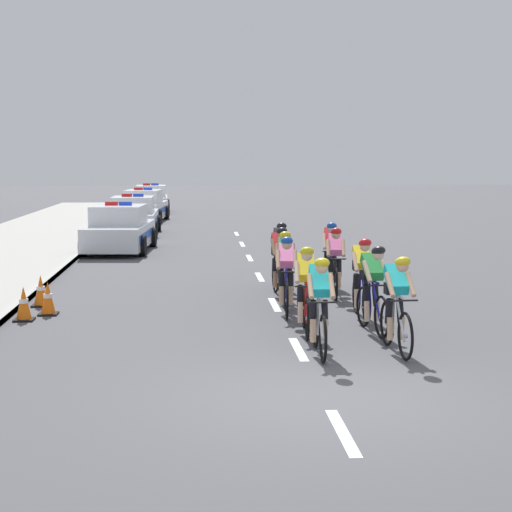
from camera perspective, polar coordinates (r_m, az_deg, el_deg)
The scene contains 21 objects.
ground_plane at distance 10.65m, azimuth 4.68°, elevation -9.62°, with size 160.00×160.00×0.00m, color #4C4C51.
kerb_edge at distance 24.53m, azimuth -12.44°, elevation -0.28°, with size 0.16×60.00×0.13m, color #9E9E99.
lane_markings_centre at distance 21.07m, azimuth 0.25°, elevation -1.43°, with size 0.14×25.60×0.01m.
cyclist_lead at distance 12.72m, azimuth 4.34°, elevation -3.28°, with size 0.42×1.72×1.56m.
cyclist_second at distance 13.00m, azimuth 9.55°, elevation -3.13°, with size 0.43×1.72×1.56m.
cyclist_third at distance 14.20m, azimuth 3.41°, elevation -2.22°, with size 0.44×1.72×1.56m.
cyclist_fourth at distance 14.42m, azimuth 7.95°, elevation -2.14°, with size 0.45×1.72×1.56m.
cyclist_fifth at distance 15.92m, azimuth 2.07°, elevation -1.24°, with size 0.44×1.72×1.56m.
cyclist_sixth at distance 15.69m, azimuth 7.21°, elevation -1.41°, with size 0.42×1.72×1.56m.
cyclist_seventh at distance 17.05m, azimuth 1.99°, elevation -0.71°, with size 0.45×1.72×1.56m.
cyclist_eighth at distance 17.97m, azimuth 5.41°, elevation -0.35°, with size 0.45×1.72×1.56m.
cyclist_ninth at distance 18.01m, azimuth 1.61°, elevation -0.31°, with size 0.44×1.72×1.56m.
cyclist_tenth at distance 19.38m, azimuth 5.10°, elevation 0.17°, with size 0.44×1.72×1.56m.
cyclist_eleventh at distance 19.28m, azimuth 1.67°, elevation 0.15°, with size 0.42×1.72×1.56m.
police_car_nearest at distance 27.08m, azimuth -9.26°, elevation 1.74°, with size 2.22×4.51×1.59m.
police_car_second at distance 32.94m, azimuth -8.35°, elevation 2.63°, with size 2.02×4.41×1.59m.
police_car_third at distance 39.61m, azimuth -7.64°, elevation 3.33°, with size 2.29×4.54×1.59m.
police_car_furthest at distance 46.01m, azimuth -7.15°, elevation 3.80°, with size 2.12×4.46×1.59m.
traffic_cone_near at distance 17.45m, azimuth -14.43°, elevation -2.33°, with size 0.36×0.36×0.64m.
traffic_cone_mid at distance 16.47m, azimuth -13.96°, elevation -2.84°, with size 0.36×0.36×0.64m.
traffic_cone_far at distance 16.00m, azimuth -15.52°, elevation -3.17°, with size 0.36×0.36×0.64m.
Camera 1 is at (-1.58, -10.10, 2.99)m, focal length 58.83 mm.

